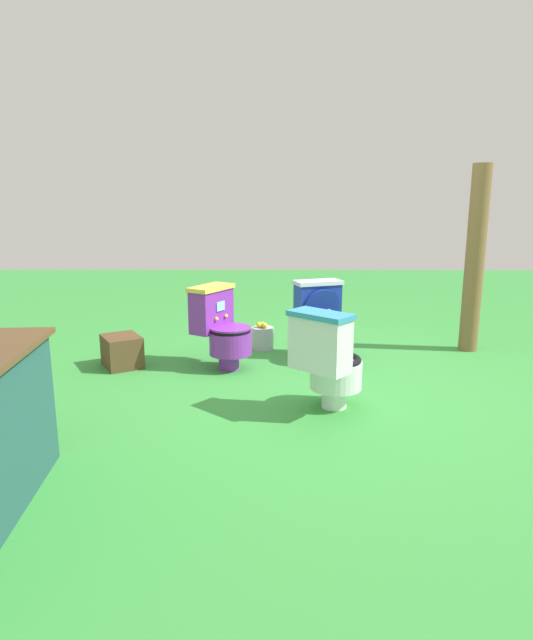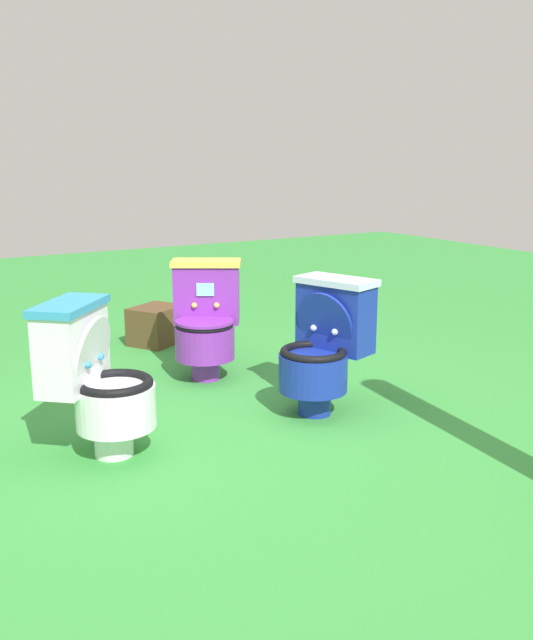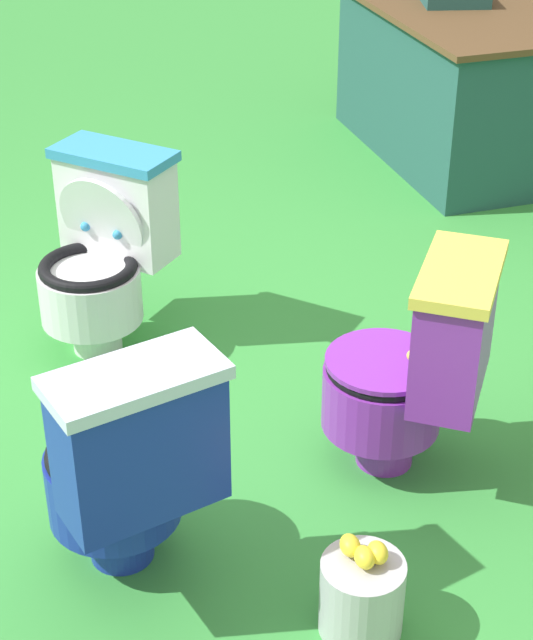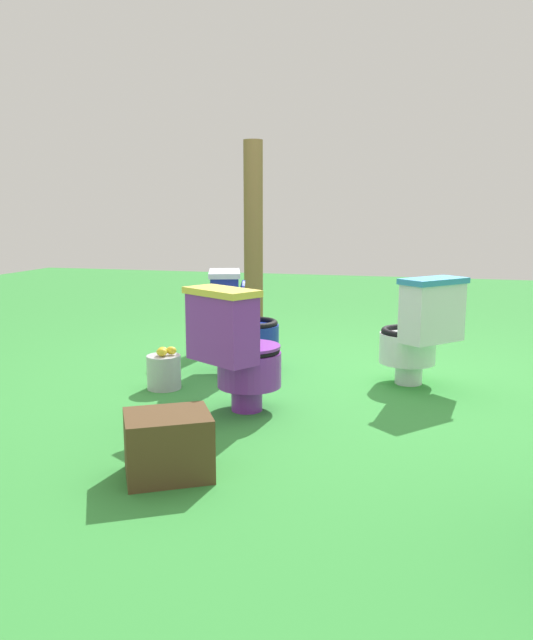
% 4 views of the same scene
% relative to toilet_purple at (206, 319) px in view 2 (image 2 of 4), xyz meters
% --- Properties ---
extents(ground, '(14.00, 14.00, 0.00)m').
position_rel_toilet_purple_xyz_m(ground, '(-0.40, -0.88, -0.37)').
color(ground, green).
extents(toilet_purple, '(0.60, 0.63, 0.73)m').
position_rel_toilet_purple_xyz_m(toilet_purple, '(0.00, 0.00, 0.00)').
color(toilet_purple, purple).
rests_on(toilet_purple, ground).
extents(toilet_blue, '(0.59, 0.54, 0.73)m').
position_rel_toilet_purple_xyz_m(toilet_blue, '(0.27, -0.90, 0.00)').
color(toilet_blue, '#192D9E').
rests_on(toilet_blue, ground).
extents(toilet_white, '(0.63, 0.63, 0.73)m').
position_rel_toilet_purple_xyz_m(toilet_white, '(-0.97, -0.83, 0.00)').
color(toilet_white, white).
rests_on(toilet_white, ground).
extents(small_crate, '(0.46, 0.44, 0.28)m').
position_rel_toilet_purple_xyz_m(small_crate, '(0.03, 0.90, -0.23)').
color(small_crate, brown).
rests_on(small_crate, ground).
extents(lemon_bucket, '(0.22, 0.22, 0.28)m').
position_rel_toilet_purple_xyz_m(lemon_bucket, '(0.61, -0.35, -0.25)').
color(lemon_bucket, '#B7B7BF').
rests_on(lemon_bucket, ground).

